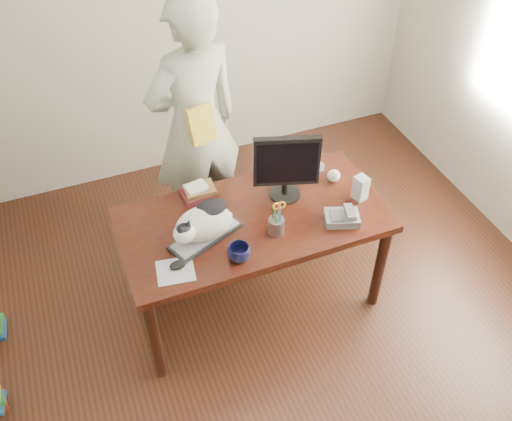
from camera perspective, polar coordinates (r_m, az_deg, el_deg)
The scene contains 16 objects.
room at distance 2.60m, azimuth 4.48°, elevation 0.36°, with size 4.50×4.50×4.50m.
desk at distance 3.57m, azimuth -0.77°, elevation -1.60°, with size 1.60×0.80×0.75m.
keyboard at distance 3.30m, azimuth -5.08°, elevation -2.56°, with size 0.47×0.32×0.03m.
cat at distance 3.21m, azimuth -5.36°, elevation -1.28°, with size 0.41×0.32×0.24m.
monitor at distance 3.39m, azimuth 3.06°, elevation 4.59°, with size 0.39×0.24×0.45m.
pen_cup at distance 3.28m, azimuth 2.06°, elevation -1.39°, with size 0.10×0.10×0.24m.
mousepad at distance 3.15m, azimuth -8.06°, elevation -6.00°, with size 0.23×0.21×0.00m.
mouse at distance 3.15m, azimuth -7.84°, elevation -5.42°, with size 0.10×0.07×0.04m.
coffee_mug at distance 3.14m, azimuth -1.70°, elevation -4.27°, with size 0.12×0.12×0.10m, color black.
phone at distance 3.41m, azimuth 8.66°, elevation -0.66°, with size 0.24×0.20×0.09m.
speaker at distance 3.55m, azimuth 10.42°, elevation 2.24°, with size 0.09×0.10×0.16m.
baseball at distance 3.67m, azimuth 7.78°, elevation 3.47°, with size 0.08×0.08×0.08m.
book_stack at distance 3.55m, azimuth -5.77°, elevation 1.94°, with size 0.22×0.17×0.08m.
calculator at distance 3.77m, azimuth 5.00°, elevation 4.68°, with size 0.19×0.23×0.06m.
person at distance 3.86m, azimuth -6.10°, elevation 8.36°, with size 0.68×0.44×1.85m, color silver.
held_book at distance 3.65m, azimuth -5.45°, elevation 8.55°, with size 0.19×0.14×0.24m.
Camera 1 is at (-0.89, -1.70, 3.11)m, focal length 40.00 mm.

